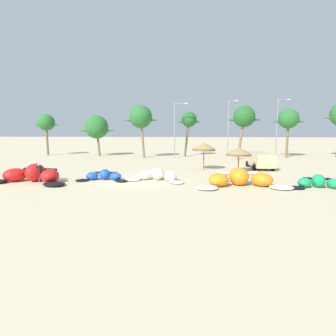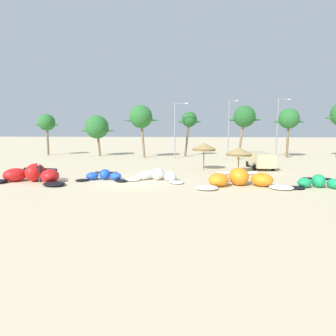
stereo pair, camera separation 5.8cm
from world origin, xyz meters
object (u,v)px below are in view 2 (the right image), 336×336
(beach_umbrella_near_van, at_px, (204,147))
(beach_umbrella_middle, at_px, (239,152))
(palm_center_left, at_px, (189,120))
(lamppost_west_center, at_px, (229,125))
(kite_far_left, at_px, (32,175))
(kite_left, at_px, (104,176))
(kite_left_of_center, at_px, (157,176))
(person_near_kites, at_px, (39,173))
(palm_left_of_gap, at_px, (141,117))
(kite_right_of_center, at_px, (319,183))
(kite_center, at_px, (240,179))
(palm_leftmost, at_px, (47,123))
(parked_van, at_px, (260,159))
(palm_right_of_gap, at_px, (289,119))
(lamppost_west, at_px, (176,127))
(palm_center_right, at_px, (244,117))
(lamppost_east_center, at_px, (279,124))
(palm_left, at_px, (97,127))

(beach_umbrella_near_van, relative_size, beach_umbrella_middle, 1.09)
(palm_center_left, height_order, lamppost_west_center, lamppost_west_center)
(kite_far_left, relative_size, kite_left, 1.58)
(kite_left_of_center, relative_size, person_near_kites, 3.47)
(beach_umbrella_near_van, distance_m, beach_umbrella_middle, 3.90)
(kite_left, height_order, palm_left_of_gap, palm_left_of_gap)
(kite_right_of_center, bearing_deg, beach_umbrella_middle, 121.63)
(kite_center, bearing_deg, kite_left_of_center, 164.03)
(beach_umbrella_near_van, relative_size, lamppost_west_center, 0.32)
(beach_umbrella_middle, height_order, palm_leftmost, palm_leftmost)
(person_near_kites, height_order, palm_center_left, palm_center_left)
(parked_van, bearing_deg, kite_far_left, -155.34)
(parked_van, bearing_deg, palm_left_of_gap, 145.79)
(palm_left_of_gap, distance_m, palm_right_of_gap, 23.33)
(beach_umbrella_near_van, height_order, lamppost_west, lamppost_west)
(kite_far_left, height_order, parked_van, parked_van)
(kite_far_left, xyz_separation_m, beach_umbrella_near_van, (15.30, 8.49, 2.00))
(palm_center_right, relative_size, palm_right_of_gap, 1.03)
(kite_left, bearing_deg, kite_left_of_center, 1.91)
(palm_leftmost, height_order, lamppost_east_center, lamppost_east_center)
(palm_center_right, height_order, lamppost_west_center, lamppost_west_center)
(kite_right_of_center, relative_size, palm_right_of_gap, 0.65)
(kite_left_of_center, xyz_separation_m, palm_right_of_gap, (18.55, 21.17, 5.69))
(kite_far_left, relative_size, palm_left_of_gap, 0.95)
(palm_left, relative_size, lamppost_west_center, 0.73)
(palm_right_of_gap, bearing_deg, palm_center_left, 176.05)
(beach_umbrella_middle, bearing_deg, kite_left, -155.93)
(palm_right_of_gap, bearing_deg, kite_far_left, -142.21)
(kite_left_of_center, xyz_separation_m, palm_center_left, (2.86, 22.25, 5.58))
(kite_left_of_center, xyz_separation_m, person_near_kites, (-10.12, -1.57, 0.40))
(beach_umbrella_middle, distance_m, palm_right_of_gap, 19.05)
(parked_van, height_order, palm_right_of_gap, palm_right_of_gap)
(beach_umbrella_near_van, xyz_separation_m, person_near_kites, (-14.66, -8.49, -1.79))
(person_near_kites, xyz_separation_m, lamppost_east_center, (27.98, 25.52, 4.54))
(beach_umbrella_near_van, bearing_deg, kite_left, -142.89)
(palm_center_right, bearing_deg, palm_left, 171.77)
(palm_left, xyz_separation_m, lamppost_west_center, (22.28, 2.34, 0.37))
(palm_center_right, height_order, lamppost_west, lamppost_west)
(kite_left, height_order, lamppost_west, lamppost_west)
(palm_left_of_gap, bearing_deg, person_near_kites, -104.60)
(palm_leftmost, xyz_separation_m, palm_left_of_gap, (16.89, -2.76, 0.82))
(kite_center, xyz_separation_m, beach_umbrella_middle, (1.19, 7.67, 1.64))
(palm_leftmost, bearing_deg, kite_left_of_center, -45.57)
(lamppost_west_center, bearing_deg, palm_center_right, -76.87)
(palm_left_of_gap, bearing_deg, kite_far_left, -106.23)
(beach_umbrella_middle, relative_size, parked_van, 0.54)
(person_near_kites, bearing_deg, kite_center, -1.48)
(beach_umbrella_middle, bearing_deg, beach_umbrella_near_van, 160.96)
(beach_umbrella_near_van, relative_size, palm_center_left, 0.41)
(parked_van, distance_m, palm_center_left, 16.79)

